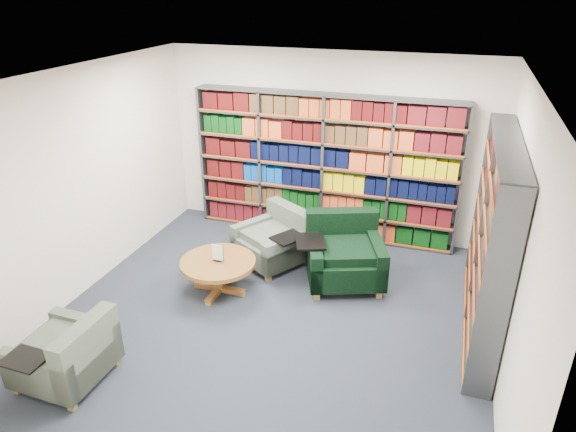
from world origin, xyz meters
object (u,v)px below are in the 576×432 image
(chair_teal_left, at_px, (277,241))
(chair_green_right, at_px, (343,255))
(chair_teal_front, at_px, (70,357))
(coffee_table, at_px, (218,267))

(chair_teal_left, xyz_separation_m, chair_green_right, (1.00, -0.17, 0.04))
(chair_green_right, distance_m, chair_teal_front, 3.50)
(chair_green_right, relative_size, coffee_table, 1.34)
(chair_green_right, height_order, chair_teal_front, chair_green_right)
(coffee_table, bearing_deg, chair_teal_front, -109.66)
(chair_green_right, height_order, coffee_table, chair_green_right)
(chair_teal_left, relative_size, chair_green_right, 0.92)
(chair_teal_left, distance_m, chair_teal_front, 3.16)
(chair_teal_left, distance_m, coffee_table, 1.09)
(chair_green_right, bearing_deg, coffee_table, -150.09)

